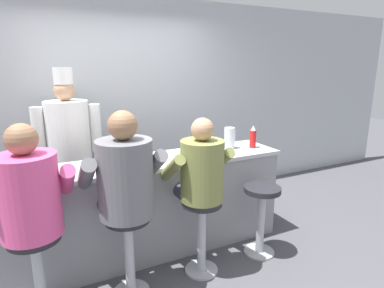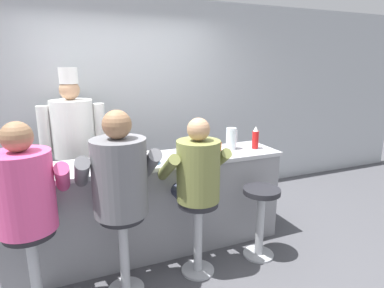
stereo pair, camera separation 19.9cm
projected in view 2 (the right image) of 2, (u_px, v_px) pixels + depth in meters
ground_plane at (161, 263)px, 3.10m from camera, size 20.00×20.00×0.00m
wall_back at (123, 106)px, 4.15m from camera, size 10.00×0.06×2.70m
diner_counter at (152, 205)px, 3.25m from camera, size 2.74×0.58×0.97m
ketchup_bottle_red at (255, 138)px, 3.51m from camera, size 0.07×0.07×0.25m
mustard_bottle_yellow at (188, 149)px, 3.11m from camera, size 0.06×0.06×0.23m
hot_sauce_bottle_orange at (220, 148)px, 3.28m from camera, size 0.03×0.03×0.14m
water_pitcher_clear at (231, 139)px, 3.49m from camera, size 0.13×0.11×0.23m
breakfast_plate at (118, 162)px, 2.99m from camera, size 0.24×0.24×0.05m
cereal_bowl at (152, 161)px, 2.99m from camera, size 0.14×0.14×0.05m
coffee_mug_white at (143, 154)px, 3.16m from camera, size 0.12×0.08×0.08m
napkin_dispenser_chrome at (204, 150)px, 3.20m from camera, size 0.13×0.08×0.14m
diner_seated_pink at (25, 197)px, 2.29m from camera, size 0.62×0.61×1.50m
diner_seated_grey at (119, 181)px, 2.54m from camera, size 0.65×0.64×1.54m
diner_seated_olive at (197, 176)px, 2.79m from camera, size 0.57×0.56×1.44m
empty_stool_round at (261, 212)px, 3.12m from camera, size 0.36×0.36×0.71m
cook_in_whites_near at (74, 142)px, 3.65m from camera, size 0.72×0.46×1.84m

